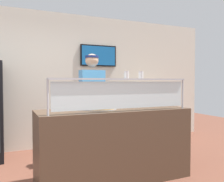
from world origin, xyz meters
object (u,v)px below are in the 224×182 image
pizza_tray (98,108)px  pizza_box_stack (150,97)px  parmesan_shaker (127,75)px  pizza_server (102,106)px  worker_figure (92,101)px  pepper_flake_shaker (141,75)px

pizza_tray → pizza_box_stack: bearing=39.5°
parmesan_shaker → pizza_box_stack: parmesan_shaker is taller
pizza_server → worker_figure: size_ratio=0.16×
pizza_tray → pizza_server: pizza_server is taller
pizza_tray → pepper_flake_shaker: bearing=-39.0°
pizza_tray → pizza_box_stack: 2.25m
worker_figure → pizza_box_stack: (1.59, 0.78, -0.03)m
parmesan_shaker → pizza_server: bearing=119.9°
pizza_server → parmesan_shaker: 0.56m
parmesan_shaker → pepper_flake_shaker: (0.21, 0.00, 0.00)m
pizza_box_stack → worker_figure: bearing=-154.0°
pizza_tray → parmesan_shaker: (0.23, -0.36, 0.43)m
pepper_flake_shaker → pizza_box_stack: bearing=54.0°
pepper_flake_shaker → pizza_box_stack: (1.30, 1.79, -0.42)m
pizza_server → worker_figure: 0.68m
worker_figure → pizza_tray: bearing=-102.6°
worker_figure → pizza_box_stack: size_ratio=3.51×
pizza_server → pizza_box_stack: bearing=52.2°
pizza_server → pizza_box_stack: pizza_box_stack is taller
parmesan_shaker → pizza_box_stack: 2.38m
parmesan_shaker → pizza_tray: bearing=123.4°
pizza_tray → pizza_box_stack: (1.74, 1.43, 0.01)m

